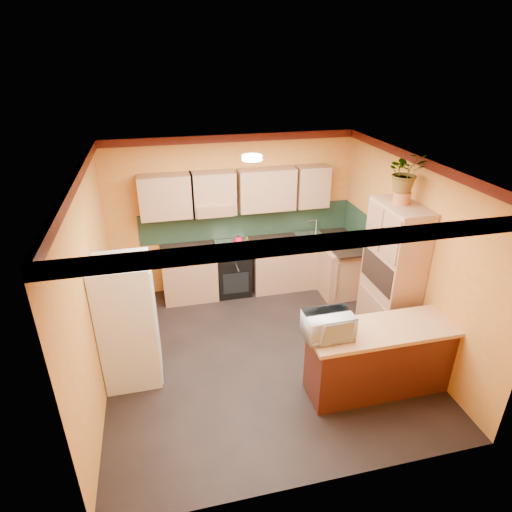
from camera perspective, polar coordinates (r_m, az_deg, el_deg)
The scene contains 15 objects.
room_shell at distance 5.48m, azimuth 0.46°, elevation 6.42°, with size 4.24×4.24×2.72m.
base_cabinets_back at distance 7.61m, azimuth 1.50°, elevation -1.27°, with size 3.65×0.60×0.88m, color tan.
countertop_back at distance 7.41m, azimuth 1.54°, elevation 1.89°, with size 3.65×0.62×0.04m, color black.
stove at distance 7.48m, azimuth -3.13°, elevation -1.67°, with size 0.58×0.58×0.91m, color black.
kettle at distance 7.22m, azimuth -2.39°, elevation 2.07°, with size 0.17×0.17×0.18m, color #AC0B25, non-canonical shape.
sink at distance 7.62m, azimuth 7.20°, elevation 2.67°, with size 0.48×0.40×0.03m, color silver.
base_cabinets_right at distance 7.58m, azimuth 11.76°, elevation -1.98°, with size 0.60×0.80×0.88m, color tan.
countertop_right at distance 7.38m, azimuth 12.08°, elevation 1.18°, with size 0.62×0.80×0.04m, color black.
fridge at distance 5.62m, azimuth -16.74°, elevation -8.42°, with size 0.68×0.66×1.70m, color white.
pantry at distance 6.28m, azimuth 17.63°, elevation -2.56°, with size 0.48×0.90×2.10m, color tan.
fern_pot at distance 5.90m, azimuth 18.86°, elevation 7.38°, with size 0.22×0.22×0.16m, color #AF5C2A.
fern at distance 5.80m, azimuth 19.35°, elevation 10.54°, with size 0.47×0.40×0.52m, color tan.
breakfast_bar at distance 5.67m, azimuth 16.25°, elevation -13.18°, with size 1.80×0.55×0.88m, color #502312.
bar_top at distance 5.40m, azimuth 16.87°, elevation -9.33°, with size 1.90×0.65×0.05m, color tan.
microwave at distance 4.99m, azimuth 9.56°, elevation -9.11°, with size 0.55×0.37×0.30m, color white.
Camera 1 is at (-1.21, -4.73, 3.92)m, focal length 30.00 mm.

